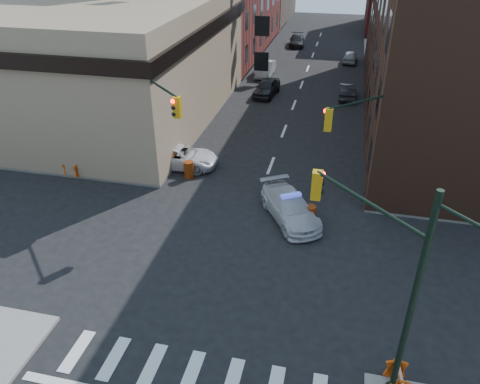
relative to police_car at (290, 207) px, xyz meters
The scene contains 24 objects.
ground 4.52m from the police_car, 117.25° to the right, with size 140.00×140.00×0.00m, color black.
sidewalk_nw 38.16m from the police_car, 131.03° to the left, with size 34.00×54.50×0.15m, color gray.
bank_building 23.11m from the police_car, 146.66° to the left, with size 22.00×22.00×9.00m, color #91795F.
commercial_row_ne 22.42m from the police_car, 59.41° to the left, with size 14.00×34.00×14.00m, color #472A1C.
signal_pole_se 11.01m from the police_car, 67.20° to the right, with size 5.40×5.27×8.00m.
signal_pole_nw 8.80m from the police_car, behind, with size 3.58×3.67×8.00m.
signal_pole_ne 5.42m from the police_car, 20.00° to the left, with size 3.67×3.58×8.00m.
tree_ne_near 22.86m from the police_car, 76.09° to the left, with size 3.00×3.00×4.85m.
tree_ne_far 30.65m from the police_car, 79.70° to the left, with size 3.00×3.00×4.85m.
police_car is the anchor object (origin of this frame).
pickup 9.11m from the police_car, 149.49° to the left, with size 2.29×4.97×1.38m, color silver.
parked_car_wnear 20.65m from the police_car, 103.62° to the left, with size 1.76×4.38×1.49m, color black.
parked_car_wfar 26.96m from the police_car, 103.07° to the left, with size 1.55×4.44×1.46m, color #95999D.
parked_car_wdeep 40.65m from the police_car, 96.42° to the left, with size 1.85×4.55×1.32m, color black.
parked_car_enear 21.09m from the police_car, 83.50° to the left, with size 1.39×3.98×1.31m, color black.
parked_car_efar 33.70m from the police_car, 86.02° to the left, with size 1.53×3.81×1.30m, color #9C9EA5.
pedestrian_a 13.03m from the police_car, 167.95° to the left, with size 0.61×0.40×1.66m, color black.
pedestrian_b 11.52m from the police_car, 166.84° to the left, with size 0.97×0.76×2.00m, color black.
pedestrian_c 14.19m from the police_car, 160.62° to the left, with size 1.10×0.46×1.87m, color #212832.
barrel_road 1.14m from the police_car, 10.08° to the right, with size 0.58×0.58×1.04m, color #D7470A.
barrel_bank 7.51m from the police_car, 154.30° to the left, with size 0.61×0.61×1.09m, color red.
barricade_se_a 11.06m from the police_car, 63.18° to the right, with size 1.14×0.57×0.85m, color orange, non-canonical shape.
barricade_nw_a 9.44m from the police_car, 154.86° to the left, with size 1.28×0.64×0.96m, color #D8510A, non-canonical shape.
barricade_nw_b 13.96m from the police_car, behind, with size 1.15×0.57×0.86m, color #EB5E0B, non-canonical shape.
Camera 1 is at (4.18, -17.26, 13.97)m, focal length 35.00 mm.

